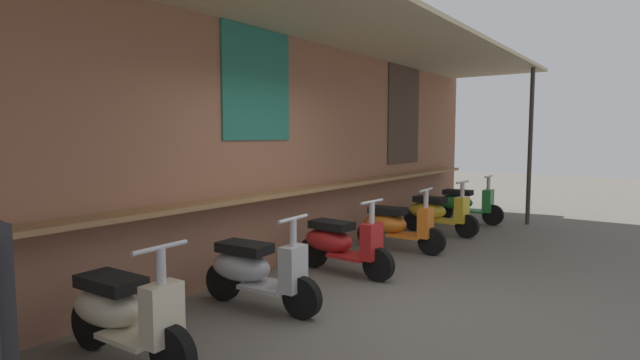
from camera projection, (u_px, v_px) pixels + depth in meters
ground_plane at (387, 307)px, 4.95m from camera, size 38.45×38.45×0.00m
market_stall_facade at (251, 131)px, 5.88m from camera, size 13.73×2.27×3.24m
scooter_cream at (121, 312)px, 3.72m from camera, size 0.47×1.40×0.97m
scooter_silver at (254, 270)px, 4.90m from camera, size 0.50×1.40×0.97m
scooter_red at (339, 243)px, 6.14m from camera, size 0.46×1.40×0.97m
scooter_orange at (395, 225)px, 7.37m from camera, size 0.49×1.40×0.97m
scooter_yellow at (436, 212)px, 8.64m from camera, size 0.49×1.40×0.97m
scooter_green at (463, 203)px, 9.77m from camera, size 0.46×1.40×0.97m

